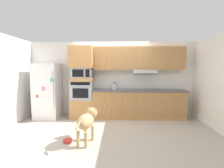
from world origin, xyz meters
TOP-DOWN VIEW (x-y plane):
  - ground_plane at (0.00, 0.00)m, footprint 9.60×9.60m
  - back_kitchen_wall at (0.00, 1.11)m, footprint 6.20×0.12m
  - side_panel_left at (-2.80, 0.00)m, footprint 0.12×7.10m
  - side_panel_right at (2.80, 0.00)m, footprint 0.12×7.10m
  - refrigerator at (-2.07, 0.68)m, footprint 0.76×0.73m
  - oven_base_cabinet at (-0.94, 0.75)m, footprint 0.74×0.62m
  - built_in_oven at (-0.94, 0.75)m, footprint 0.70×0.62m
  - appliance_mid_shelf at (-0.94, 0.75)m, footprint 0.74×0.62m
  - microwave at (-0.94, 0.75)m, footprint 0.64×0.54m
  - appliance_upper_cabinet at (-0.94, 0.75)m, footprint 0.74×0.62m
  - lower_cabinet_run at (0.89, 0.75)m, footprint 2.92×0.63m
  - countertop_slab at (0.89, 0.75)m, footprint 2.96×0.64m
  - backsplash_panel at (0.89, 1.04)m, footprint 2.96×0.02m
  - upper_cabinet_with_hood at (0.90, 0.87)m, footprint 2.92×0.48m
  - screwdriver at (1.85, 0.67)m, footprint 0.16×0.16m
  - electric_kettle at (0.11, 0.70)m, footprint 0.17×0.17m
  - dog at (-0.45, -1.05)m, footprint 0.42×0.98m
  - dog_food_bowl at (-0.87, -1.09)m, footprint 0.20×0.20m

SIDE VIEW (x-z plane):
  - ground_plane at x=0.00m, z-range 0.00..0.00m
  - dog_food_bowl at x=-0.87m, z-range 0.00..0.06m
  - oven_base_cabinet at x=-0.94m, z-range 0.00..0.60m
  - lower_cabinet_run at x=0.89m, z-range 0.00..0.88m
  - dog at x=-0.45m, z-range 0.12..0.84m
  - refrigerator at x=-2.07m, z-range 0.00..1.76m
  - countertop_slab at x=0.89m, z-range 0.88..0.92m
  - built_in_oven at x=-0.94m, z-range 0.60..1.20m
  - screwdriver at x=1.85m, z-range 0.92..0.95m
  - electric_kettle at x=0.11m, z-range 0.91..1.15m
  - backsplash_panel at x=0.89m, z-range 0.92..1.42m
  - back_kitchen_wall at x=0.00m, z-range 0.00..2.50m
  - side_panel_left at x=-2.80m, z-range 0.00..2.50m
  - side_panel_right at x=2.80m, z-range 0.00..2.50m
  - appliance_mid_shelf at x=-0.94m, z-range 1.20..1.30m
  - microwave at x=-0.94m, z-range 1.30..1.62m
  - upper_cabinet_with_hood at x=0.90m, z-range 1.46..2.34m
  - appliance_upper_cabinet at x=-0.94m, z-range 1.62..2.30m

